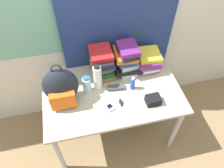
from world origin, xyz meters
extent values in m
plane|color=#8C704C|center=(0.00, 0.00, 0.00)|extent=(12.00, 12.00, 0.00)
cube|color=silver|center=(0.00, 0.85, 1.25)|extent=(6.00, 0.05, 2.50)
cube|color=#75B299|center=(-0.50, 0.82, 1.30)|extent=(1.10, 0.01, 0.80)
cube|color=navy|center=(0.16, 0.80, 1.25)|extent=(1.06, 0.04, 2.50)
cube|color=#B7B299|center=(0.00, 0.38, 0.71)|extent=(1.25, 0.77, 0.03)
cylinder|color=#B2B2B7|center=(-0.57, 0.06, 0.35)|extent=(0.05, 0.05, 0.69)
cylinder|color=#B2B2B7|center=(0.57, 0.06, 0.35)|extent=(0.05, 0.05, 0.69)
cylinder|color=#B2B2B7|center=(-0.57, 0.71, 0.35)|extent=(0.05, 0.05, 0.69)
cylinder|color=#B2B2B7|center=(0.57, 0.71, 0.35)|extent=(0.05, 0.05, 0.69)
ellipsoid|color=#1E232D|center=(-0.43, 0.39, 0.90)|extent=(0.30, 0.17, 0.36)
cube|color=#E05B19|center=(-0.43, 0.29, 0.83)|extent=(0.21, 0.06, 0.16)
torus|color=#1E232D|center=(-0.43, 0.39, 1.10)|extent=(0.09, 0.01, 0.09)
cube|color=olive|center=(-0.04, 0.61, 0.75)|extent=(0.21, 0.26, 0.05)
cube|color=#1E5623|center=(-0.04, 0.61, 0.80)|extent=(0.16, 0.23, 0.04)
cube|color=yellow|center=(-0.05, 0.62, 0.84)|extent=(0.19, 0.22, 0.05)
cube|color=navy|center=(-0.04, 0.62, 0.89)|extent=(0.21, 0.28, 0.05)
cube|color=black|center=(-0.04, 0.61, 0.94)|extent=(0.17, 0.28, 0.05)
cube|color=red|center=(-0.05, 0.62, 0.99)|extent=(0.20, 0.23, 0.05)
cube|color=silver|center=(0.20, 0.62, 0.75)|extent=(0.16, 0.26, 0.06)
cube|color=black|center=(0.18, 0.62, 0.80)|extent=(0.23, 0.29, 0.04)
cube|color=silver|center=(0.20, 0.61, 0.84)|extent=(0.19, 0.23, 0.04)
cube|color=navy|center=(0.19, 0.61, 0.88)|extent=(0.18, 0.21, 0.05)
cube|color=orange|center=(0.18, 0.62, 0.93)|extent=(0.22, 0.24, 0.05)
cube|color=black|center=(0.19, 0.61, 0.97)|extent=(0.18, 0.27, 0.02)
cube|color=#6B2370|center=(0.20, 0.61, 1.00)|extent=(0.18, 0.23, 0.05)
cube|color=#6B2370|center=(0.41, 0.62, 0.74)|extent=(0.21, 0.23, 0.04)
cube|color=silver|center=(0.41, 0.61, 0.77)|extent=(0.18, 0.27, 0.03)
cube|color=silver|center=(0.40, 0.62, 0.80)|extent=(0.16, 0.27, 0.02)
cube|color=#6B2370|center=(0.40, 0.61, 0.84)|extent=(0.23, 0.28, 0.05)
cube|color=yellow|center=(0.41, 0.61, 0.89)|extent=(0.22, 0.23, 0.04)
cylinder|color=silver|center=(-0.22, 0.44, 0.80)|extent=(0.08, 0.08, 0.16)
cylinder|color=#286BB7|center=(-0.22, 0.44, 0.89)|extent=(0.05, 0.05, 0.02)
cylinder|color=white|center=(-0.11, 0.46, 0.85)|extent=(0.08, 0.08, 0.26)
cylinder|color=black|center=(-0.11, 0.46, 0.99)|extent=(0.05, 0.05, 0.02)
cylinder|color=blue|center=(0.19, 0.37, 0.78)|extent=(0.04, 0.04, 0.12)
cylinder|color=white|center=(0.19, 0.37, 0.86)|extent=(0.03, 0.03, 0.02)
cube|color=#B7BCC6|center=(-0.06, 0.21, 0.73)|extent=(0.09, 0.11, 0.02)
cube|color=black|center=(-0.06, 0.21, 0.74)|extent=(0.05, 0.05, 0.00)
cube|color=#47474C|center=(0.04, 0.40, 0.74)|extent=(0.16, 0.07, 0.04)
cube|color=black|center=(0.32, 0.18, 0.76)|extent=(0.13, 0.10, 0.07)
cube|color=black|center=(0.05, 0.24, 0.72)|extent=(0.02, 0.08, 0.00)
cylinder|color=#232328|center=(0.05, 0.24, 0.73)|extent=(0.04, 0.04, 0.01)
camera|label=1|loc=(-0.28, -0.82, 2.29)|focal=35.00mm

